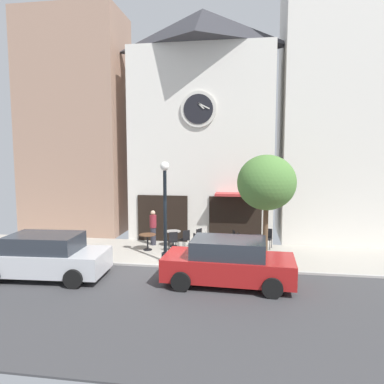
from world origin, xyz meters
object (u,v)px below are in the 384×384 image
at_px(cafe_table_center, 173,235).
at_px(cafe_chair_outer, 185,238).
at_px(cafe_chair_under_awning, 232,239).
at_px(pedestrian_maroon, 153,227).
at_px(cafe_chair_facing_street, 201,237).
at_px(cafe_chair_left_end, 268,237).
at_px(cafe_table_near_curb, 148,239).
at_px(cafe_chair_near_tree, 261,245).
at_px(parked_car_red, 228,262).
at_px(street_tree, 267,183).
at_px(cafe_chair_right_end, 173,240).
at_px(cafe_table_leftmost, 214,240).
at_px(parked_car_silver, 45,256).
at_px(cafe_chair_mid_row, 241,242).
at_px(cafe_chair_curbside, 197,242).
at_px(cafe_table_center_left, 258,240).
at_px(street_lamp, 165,211).

relative_size(cafe_table_center, cafe_chair_outer, 0.82).
bearing_deg(cafe_chair_under_awning, pedestrian_maroon, 174.60).
bearing_deg(cafe_chair_facing_street, cafe_chair_left_end, 9.42).
distance_m(cafe_table_near_curb, cafe_chair_under_awning, 3.81).
height_order(cafe_chair_left_end, pedestrian_maroon, pedestrian_maroon).
height_order(cafe_chair_near_tree, pedestrian_maroon, pedestrian_maroon).
height_order(cafe_table_center, pedestrian_maroon, pedestrian_maroon).
height_order(cafe_chair_facing_street, parked_car_red, parked_car_red).
xyz_separation_m(cafe_table_near_curb, pedestrian_maroon, (0.01, 0.93, 0.33)).
relative_size(street_tree, cafe_table_center, 5.84).
relative_size(cafe_chair_near_tree, cafe_chair_right_end, 1.00).
distance_m(cafe_table_leftmost, cafe_chair_under_awning, 0.84).
bearing_deg(cafe_chair_left_end, parked_car_silver, -146.85).
bearing_deg(cafe_chair_mid_row, street_tree, -57.02).
bearing_deg(cafe_chair_curbside, cafe_chair_right_end, 169.27).
height_order(cafe_table_leftmost, cafe_chair_mid_row, cafe_chair_mid_row).
bearing_deg(cafe_chair_under_awning, cafe_table_center_left, -6.56).
bearing_deg(parked_car_silver, cafe_table_center, 53.39).
bearing_deg(cafe_chair_outer, cafe_table_near_curb, -168.49).
relative_size(cafe_table_center, cafe_chair_mid_row, 0.82).
height_order(cafe_chair_mid_row, parked_car_silver, parked_car_silver).
xyz_separation_m(cafe_table_center, cafe_table_leftmost, (2.00, -0.59, -0.01)).
height_order(cafe_table_near_curb, cafe_table_center_left, cafe_table_near_curb).
distance_m(cafe_chair_curbside, parked_car_red, 3.80).
bearing_deg(cafe_chair_curbside, parked_car_silver, -142.39).
height_order(cafe_table_near_curb, cafe_chair_right_end, cafe_chair_right_end).
distance_m(cafe_table_leftmost, pedestrian_maroon, 3.10).
bearing_deg(cafe_table_leftmost, cafe_table_center_left, 6.52).
bearing_deg(cafe_table_near_curb, cafe_chair_right_end, -2.30).
xyz_separation_m(street_tree, cafe_chair_left_end, (0.24, 2.58, -2.71)).
bearing_deg(parked_car_red, cafe_table_near_curb, 135.86).
bearing_deg(cafe_chair_near_tree, cafe_chair_facing_street, 159.54).
bearing_deg(parked_car_red, parked_car_silver, -177.28).
bearing_deg(cafe_table_center_left, cafe_chair_outer, -178.32).
distance_m(cafe_table_near_curb, parked_car_red, 5.36).
bearing_deg(cafe_chair_facing_street, cafe_chair_curbside, -91.41).
bearing_deg(cafe_chair_right_end, cafe_table_near_curb, 177.70).
relative_size(cafe_chair_right_end, pedestrian_maroon, 0.54).
bearing_deg(cafe_table_center_left, street_tree, -83.80).
bearing_deg(cafe_chair_facing_street, parked_car_red, -71.17).
bearing_deg(cafe_chair_facing_street, cafe_chair_under_awning, -3.76).
bearing_deg(cafe_chair_outer, cafe_chair_near_tree, -11.41).
distance_m(street_lamp, street_tree, 4.15).
bearing_deg(cafe_table_center, street_tree, -28.08).
distance_m(cafe_table_leftmost, cafe_chair_curbside, 0.84).
distance_m(cafe_chair_near_tree, pedestrian_maroon, 5.21).
bearing_deg(cafe_chair_left_end, cafe_chair_near_tree, -102.71).
xyz_separation_m(cafe_chair_mid_row, pedestrian_maroon, (-4.18, 0.84, 0.33)).
xyz_separation_m(cafe_table_near_curb, cafe_chair_mid_row, (4.19, 0.08, -0.00)).
bearing_deg(cafe_table_center, parked_car_silver, -126.61).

